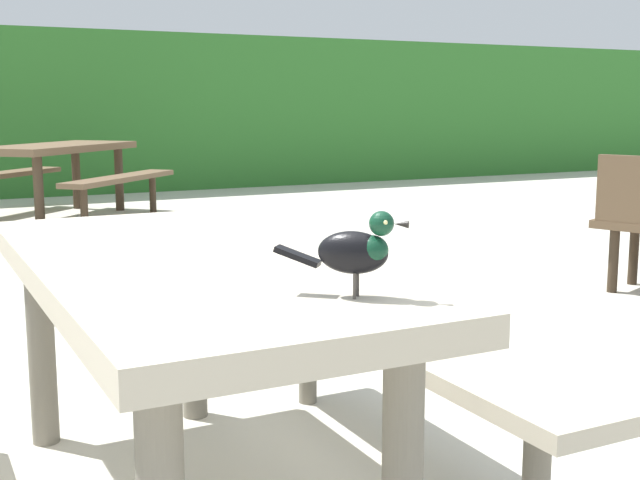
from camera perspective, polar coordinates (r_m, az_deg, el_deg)
name	(u,v)px	position (r m, az deg, el deg)	size (l,w,h in m)	color
picnic_table_foreground	(181,322)	(2.30, -9.50, -5.54)	(1.68, 1.80, 0.74)	#B2A893
bird_grackle	(358,249)	(1.73, 2.59, -0.64)	(0.23, 0.21, 0.18)	black
picnic_table_mid_left	(58,163)	(8.81, -17.46, 5.06)	(2.40, 2.40, 0.74)	brown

